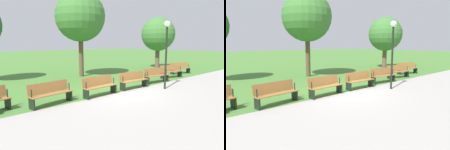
# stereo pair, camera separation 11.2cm
# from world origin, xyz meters

# --- Properties ---
(ground_plane) EXTENTS (120.00, 120.00, 0.00)m
(ground_plane) POSITION_xyz_m (0.00, 0.00, 0.00)
(ground_plane) COLOR #477A33
(path_paving) EXTENTS (30.46, 6.09, 0.01)m
(path_paving) POSITION_xyz_m (0.00, 3.13, 0.00)
(path_paving) COLOR #A39E99
(path_paving) RESTS_ON ground
(bench_0) EXTENTS (1.85, 0.98, 0.89)m
(bench_0) POSITION_xyz_m (-7.98, -1.27, 0.47)
(bench_0) COLOR #996633
(bench_0) RESTS_ON ground
(bench_1) EXTENTS (1.85, 0.84, 0.89)m
(bench_1) POSITION_xyz_m (-5.74, -0.69, 0.47)
(bench_1) COLOR #996633
(bench_1) RESTS_ON ground
(bench_2) EXTENTS (1.84, 0.70, 0.89)m
(bench_2) POSITION_xyz_m (-3.46, -0.29, 0.47)
(bench_2) COLOR #996633
(bench_2) RESTS_ON ground
(bench_3) EXTENTS (1.81, 0.55, 0.89)m
(bench_3) POSITION_xyz_m (-1.16, -0.09, 0.47)
(bench_3) COLOR #996633
(bench_3) RESTS_ON ground
(bench_4) EXTENTS (1.81, 0.55, 0.89)m
(bench_4) POSITION_xyz_m (1.16, -0.09, 0.47)
(bench_4) COLOR #996633
(bench_4) RESTS_ON ground
(bench_5) EXTENTS (1.84, 0.70, 0.89)m
(bench_5) POSITION_xyz_m (3.46, -0.29, 0.47)
(bench_5) COLOR #996633
(bench_5) RESTS_ON ground
(tree_0) EXTENTS (3.54, 3.54, 6.06)m
(tree_0) POSITION_xyz_m (-1.34, -5.38, 4.27)
(tree_0) COLOR brown
(tree_0) RESTS_ON ground
(tree_2) EXTENTS (3.21, 3.21, 4.89)m
(tree_2) POSITION_xyz_m (-9.73, -4.74, 3.26)
(tree_2) COLOR brown
(tree_2) RESTS_ON ground
(lamp_post) EXTENTS (0.32, 0.32, 3.54)m
(lamp_post) POSITION_xyz_m (-2.30, 1.13, 2.51)
(lamp_post) COLOR black
(lamp_post) RESTS_ON ground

